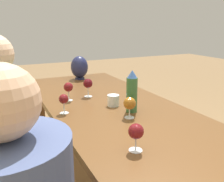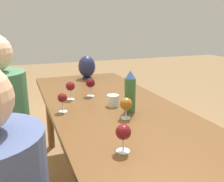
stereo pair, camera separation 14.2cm
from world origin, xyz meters
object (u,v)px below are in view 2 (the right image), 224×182
object	(u,v)px
person_far	(4,133)
wine_glass_0	(123,133)
wine_glass_3	(126,104)
water_tumbler	(112,100)
vase	(87,67)
water_bottle	(130,92)
wine_glass_1	(70,87)
wine_glass_5	(90,83)
wine_glass_2	(62,98)

from	to	relation	value
person_far	wine_glass_0	bearing A→B (deg)	-137.85
wine_glass_0	wine_glass_3	distance (m)	0.40
water_tumbler	vase	bearing A→B (deg)	-4.42
water_bottle	person_far	world-z (taller)	person_far
water_bottle	wine_glass_0	distance (m)	0.51
wine_glass_1	wine_glass_5	size ratio (longest dim) A/B	0.97
wine_glass_3	water_tumbler	bearing A→B (deg)	-1.90
wine_glass_3	person_far	world-z (taller)	person_far
vase	wine_glass_2	size ratio (longest dim) A/B	1.86
water_bottle	water_tumbler	world-z (taller)	water_bottle
wine_glass_2	person_far	size ratio (longest dim) A/B	0.10
wine_glass_1	wine_glass_3	bearing A→B (deg)	-155.07
wine_glass_1	wine_glass_3	xyz separation A→B (m)	(-0.49, -0.23, -0.01)
water_tumbler	wine_glass_3	distance (m)	0.25
vase	wine_glass_1	bearing A→B (deg)	154.91
wine_glass_5	wine_glass_3	bearing A→B (deg)	-172.83
wine_glass_2	wine_glass_1	bearing A→B (deg)	-22.67
wine_glass_2	vase	bearing A→B (deg)	-24.44
water_tumbler	wine_glass_3	xyz separation A→B (m)	(-0.25, 0.01, 0.05)
water_tumbler	person_far	distance (m)	0.70
wine_glass_0	person_far	size ratio (longest dim) A/B	0.10
wine_glass_2	wine_glass_3	xyz separation A→B (m)	(-0.25, -0.33, -0.00)
water_bottle	wine_glass_5	bearing A→B (deg)	17.01
vase	wine_glass_2	xyz separation A→B (m)	(-0.90, 0.41, -0.03)
water_bottle	vase	bearing A→B (deg)	-0.59
wine_glass_2	wine_glass_5	bearing A→B (deg)	-43.63
wine_glass_3	wine_glass_2	bearing A→B (deg)	53.42
water_tumbler	wine_glass_3	size ratio (longest dim) A/B	0.64
wine_glass_1	wine_glass_2	xyz separation A→B (m)	(-0.25, 0.10, -0.01)
wine_glass_2	person_far	bearing A→B (deg)	96.35
vase	person_far	bearing A→B (deg)	140.91
vase	wine_glass_0	xyz separation A→B (m)	(-1.51, 0.25, -0.03)
water_bottle	wine_glass_3	bearing A→B (deg)	143.30
wine_glass_0	wine_glass_5	xyz separation A→B (m)	(0.89, -0.11, 0.01)
water_bottle	wine_glass_2	xyz separation A→B (m)	(0.16, 0.40, -0.04)
wine_glass_0	vase	bearing A→B (deg)	-9.48
water_bottle	person_far	bearing A→B (deg)	81.19
water_bottle	vase	distance (m)	1.06
wine_glass_1	vase	bearing A→B (deg)	-25.09
water_bottle	wine_glass_0	xyz separation A→B (m)	(-0.45, 0.24, -0.04)
wine_glass_1	wine_glass_3	distance (m)	0.54
water_tumbler	wine_glass_5	distance (m)	0.30
wine_glass_0	water_bottle	bearing A→B (deg)	-28.17
wine_glass_1	wine_glass_3	world-z (taller)	wine_glass_1
wine_glass_2	wine_glass_5	distance (m)	0.39
water_tumbler	wine_glass_1	xyz separation A→B (m)	(0.25, 0.24, 0.06)
wine_glass_3	wine_glass_5	size ratio (longest dim) A/B	0.91
vase	person_far	xyz separation A→B (m)	(-0.94, 0.76, -0.19)
wine_glass_1	person_far	xyz separation A→B (m)	(-0.29, 0.46, -0.17)
water_tumbler	wine_glass_3	bearing A→B (deg)	178.10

